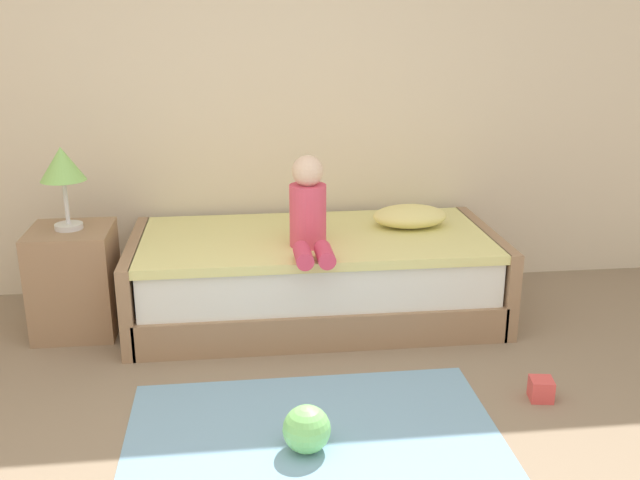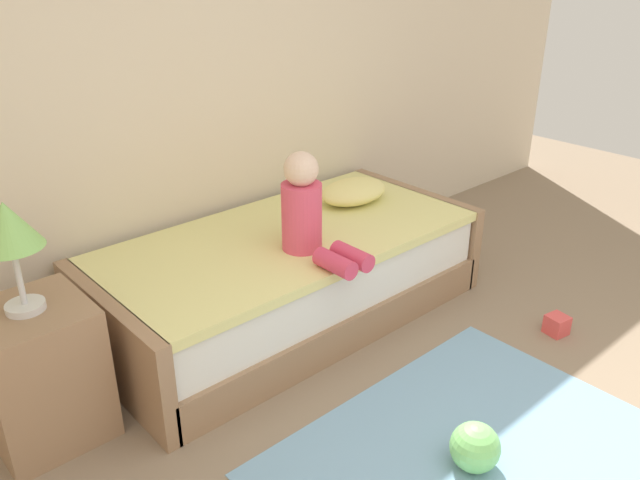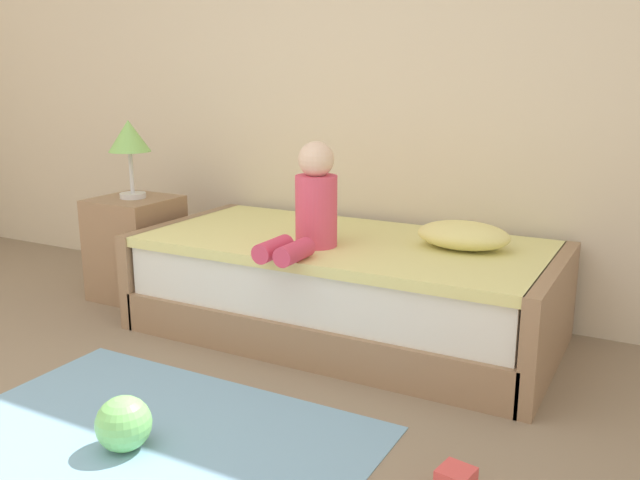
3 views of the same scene
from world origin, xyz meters
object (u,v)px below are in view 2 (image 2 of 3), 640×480
Objects in this scene: nightstand at (41,373)px; toy_ball at (475,447)px; bed at (289,276)px; toy_block at (557,325)px; table_lamp at (8,231)px; child_figure at (308,213)px; pillow at (353,191)px.

toy_ball is (1.16, -1.32, -0.20)m from nightstand.
toy_block is at bearing -49.25° from bed.
table_lamp reaches higher than toy_ball.
bed is 10.56× the size of toy_ball.
nightstand is 1.37m from child_figure.
child_figure is at bearing -152.72° from pillow.
child_figure reaches higher than nightstand.
table_lamp reaches higher than child_figure.
toy_block is (1.13, 0.28, -0.05)m from toy_ball.
pillow is at bearing 27.28° from child_figure.
pillow reaches higher than toy_block.
bed is 20.25× the size of toy_block.
bed is 4.80× the size of pillow.
table_lamp is at bearing 131.36° from toy_ball.
child_figure is at bearing 83.52° from toy_ball.
table_lamp reaches higher than pillow.
toy_block is (2.29, -1.04, -0.88)m from table_lamp.
child_figure is at bearing 139.18° from toy_block.
child_figure is 4.89× the size of toy_block.
child_figure is 1.30m from toy_ball.
toy_ball is (1.16, -1.32, -0.84)m from table_lamp.
nightstand is 1.33× the size of table_lamp.
pillow is (1.93, 0.15, -0.37)m from table_lamp.
table_lamp is 1.33m from child_figure.
nightstand is 3.00× the size of toy_ball.
toy_ball is 1.92× the size of toy_block.
bed reaches higher than toy_ball.
table_lamp is 2.25× the size of toy_ball.
table_lamp is at bearing 155.53° from toy_block.
bed is at bearing -170.20° from pillow.
toy_block is (0.36, -1.19, -0.51)m from pillow.
toy_ball is at bearing -97.80° from bed.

